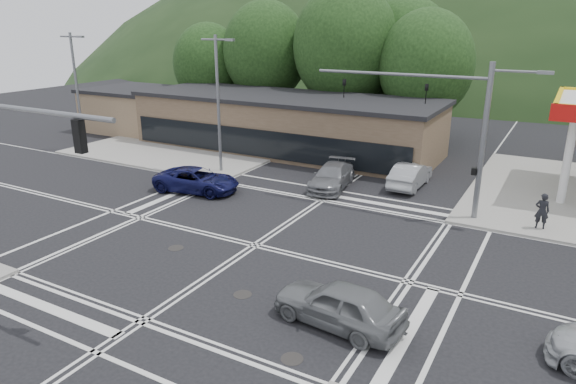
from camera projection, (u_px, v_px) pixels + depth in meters
The scene contains 19 objects.
ground at pixel (255, 245), 23.60m from camera, with size 120.00×120.00×0.00m, color black.
sidewalk_nw at pixel (201, 143), 42.93m from camera, with size 16.00×16.00×0.15m, color gray.
commercial_row at pixel (285, 124), 40.74m from camera, with size 24.00×8.00×4.00m, color brown.
commercial_nw at pixel (137, 111), 48.19m from camera, with size 8.00×7.00×3.60m, color #846B4F.
hill_north at pixel (509, 75), 98.16m from camera, with size 252.00×126.00×140.00m, color #1B3016.
tree_n_a at pixel (266, 51), 47.68m from camera, with size 8.00×8.00×11.75m.
tree_n_b at pixel (346, 46), 43.78m from camera, with size 9.00×9.00×12.98m.
tree_n_c at pixel (426, 65), 40.96m from camera, with size 7.60×7.60×10.87m.
tree_n_d at pixel (208, 64), 50.03m from camera, with size 6.80×6.80×9.76m.
tree_n_e at pixel (405, 53), 45.46m from camera, with size 8.40×8.40×11.98m.
streetlight_nw at pixel (219, 98), 33.35m from camera, with size 2.50×0.25×9.00m.
streetlight_w at pixel (77, 86), 39.58m from camera, with size 2.50×0.25×9.00m.
signal_mast_ne at pixel (459, 121), 25.58m from camera, with size 11.65×0.30×8.00m.
car_blue_west at pixel (197, 180), 30.87m from camera, with size 2.38×5.16×1.43m, color #0E1040.
car_grey_center at pixel (339, 304), 17.22m from camera, with size 1.84×4.56×1.55m, color slate.
car_queue_a at pixel (410, 175), 31.73m from camera, with size 1.60×4.58×1.51m, color #989B9F.
car_queue_b at pixel (411, 167), 33.52m from camera, with size 1.77×4.40×1.50m, color #B7B7B3.
car_northbound at pixel (332, 177), 31.54m from camera, with size 2.02×4.97×1.44m, color slate.
pedestrian at pixel (542, 211), 24.89m from camera, with size 0.66×0.43×1.80m, color black.
Camera 1 is at (11.84, -18.13, 9.81)m, focal length 32.00 mm.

